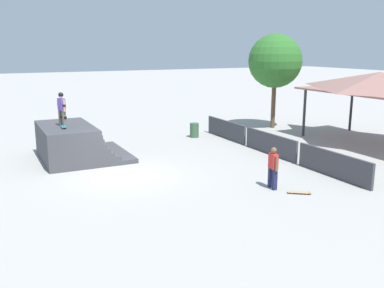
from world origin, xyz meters
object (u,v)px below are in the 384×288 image
object	(u,v)px
skateboard_on_ground	(300,192)
tree_beside_pavilion	(275,61)
skateboard_on_deck	(64,127)
bystander_walking	(273,166)
trash_bin	(194,130)
skater_on_deck	(62,107)

from	to	relation	value
skateboard_on_ground	tree_beside_pavilion	xyz separation A→B (m)	(-11.18, 7.14, 4.29)
skateboard_on_deck	tree_beside_pavilion	bearing A→B (deg)	108.37
skateboard_on_deck	bystander_walking	world-z (taller)	skateboard_on_deck
tree_beside_pavilion	trash_bin	world-z (taller)	tree_beside_pavilion
bystander_walking	skateboard_on_ground	xyz separation A→B (m)	(0.97, 0.53, -0.83)
skater_on_deck	trash_bin	distance (m)	8.43
trash_bin	tree_beside_pavilion	bearing A→B (deg)	94.47
skateboard_on_deck	tree_beside_pavilion	xyz separation A→B (m)	(-3.04, 13.97, 2.63)
skateboard_on_ground	trash_bin	bearing A→B (deg)	119.99
skateboard_on_ground	tree_beside_pavilion	bearing A→B (deg)	93.19
trash_bin	bystander_walking	bearing A→B (deg)	-9.40
tree_beside_pavilion	skateboard_on_deck	bearing A→B (deg)	-77.72
trash_bin	skateboard_on_deck	bearing A→B (deg)	-72.02
skateboard_on_deck	tree_beside_pavilion	size ratio (longest dim) A/B	0.14
trash_bin	skateboard_on_ground	bearing A→B (deg)	-5.75
skater_on_deck	skateboard_on_deck	xyz separation A→B (m)	(0.44, -0.04, -0.84)
skater_on_deck	skateboard_on_ground	bearing A→B (deg)	21.41
bystander_walking	skater_on_deck	bearing A→B (deg)	48.98
skater_on_deck	skateboard_on_ground	size ratio (longest dim) A/B	1.95
skateboard_on_deck	skateboard_on_ground	world-z (taller)	skateboard_on_deck
skateboard_on_ground	trash_bin	size ratio (longest dim) A/B	0.95
skater_on_deck	trash_bin	size ratio (longest dim) A/B	1.84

